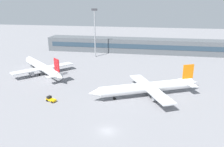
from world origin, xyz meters
TOP-DOWN VIEW (x-y plane):
  - ground_plane at (0.00, 40.00)m, footprint 400.00×400.00m
  - terminal_building at (0.00, 96.99)m, footprint 116.69×12.13m
  - airplane_near at (9.09, 25.52)m, footprint 39.05×28.23m
  - airplane_mid at (-39.51, 43.61)m, footprint 32.68×30.05m
  - baggage_tug_yellow at (-22.63, 15.00)m, footprint 3.90×2.88m
  - floodlight_tower_west at (-23.51, 80.36)m, footprint 3.20×0.80m

SIDE VIEW (x-z plane):
  - ground_plane at x=0.00m, z-range 0.00..0.00m
  - baggage_tug_yellow at x=-22.63m, z-range -0.08..1.67m
  - airplane_mid at x=-39.51m, z-range -1.98..8.18m
  - airplane_near at x=9.09m, z-range -2.03..8.37m
  - terminal_building at x=0.00m, z-range 0.00..9.00m
  - floodlight_tower_west at x=-23.51m, z-range 2.05..30.10m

